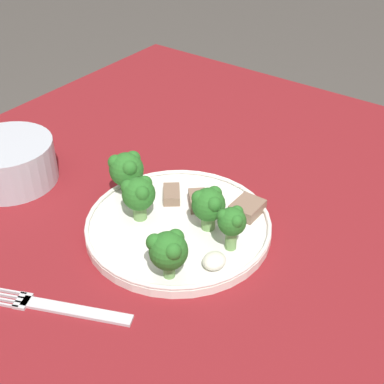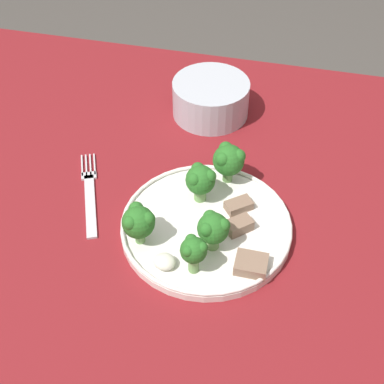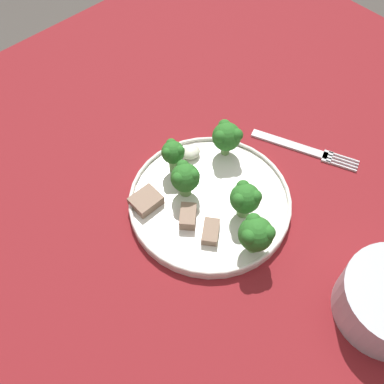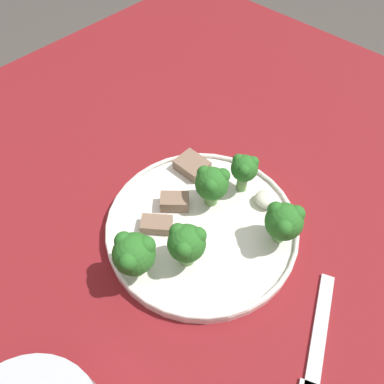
{
  "view_description": "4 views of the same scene",
  "coord_description": "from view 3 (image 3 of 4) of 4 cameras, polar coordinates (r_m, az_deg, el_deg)",
  "views": [
    {
      "loc": [
        -0.4,
        -0.3,
        1.22
      ],
      "look_at": [
        0.06,
        0.03,
        0.81
      ],
      "focal_mm": 50.0,
      "sensor_mm": 36.0,
      "label": 1
    },
    {
      "loc": [
        0.14,
        -0.46,
        1.35
      ],
      "look_at": [
        0.01,
        0.06,
        0.8
      ],
      "focal_mm": 50.0,
      "sensor_mm": 36.0,
      "label": 2
    },
    {
      "loc": [
        0.31,
        0.29,
        1.34
      ],
      "look_at": [
        0.06,
        0.02,
        0.79
      ],
      "focal_mm": 42.0,
      "sensor_mm": 36.0,
      "label": 3
    },
    {
      "loc": [
        -0.13,
        0.24,
        1.18
      ],
      "look_at": [
        0.06,
        0.03,
        0.81
      ],
      "focal_mm": 35.0,
      "sensor_mm": 36.0,
      "label": 4
    }
  ],
  "objects": [
    {
      "name": "ground_plane",
      "position": [
        1.41,
        1.31,
        -16.54
      ],
      "size": [
        8.0,
        8.0,
        0.0
      ],
      "primitive_type": "plane",
      "color": "#4C4742"
    },
    {
      "name": "dinner_plate",
      "position": [
        0.68,
        2.28,
        -1.2
      ],
      "size": [
        0.25,
        0.25,
        0.02
      ],
      "color": "white",
      "rests_on": "table"
    },
    {
      "name": "meat_slice_front_slice",
      "position": [
        0.65,
        2.38,
        -5.03
      ],
      "size": [
        0.04,
        0.04,
        0.01
      ],
      "color": "#846651",
      "rests_on": "dinner_plate"
    },
    {
      "name": "table",
      "position": [
        0.81,
        2.19,
        -2.38
      ],
      "size": [
        1.13,
        1.01,
        0.76
      ],
      "color": "maroon",
      "rests_on": "ground_plane"
    },
    {
      "name": "broccoli_floret_front_left",
      "position": [
        0.61,
        8.12,
        -5.25
      ],
      "size": [
        0.05,
        0.05,
        0.07
      ],
      "color": "#709E56",
      "rests_on": "dinner_plate"
    },
    {
      "name": "broccoli_floret_back_left",
      "position": [
        0.66,
        -0.93,
        1.9
      ],
      "size": [
        0.04,
        0.04,
        0.06
      ],
      "color": "#709E56",
      "rests_on": "dinner_plate"
    },
    {
      "name": "sauce_dollop",
      "position": [
        0.73,
        -0.17,
        5.08
      ],
      "size": [
        0.03,
        0.03,
        0.02
      ],
      "color": "silver",
      "rests_on": "dinner_plate"
    },
    {
      "name": "broccoli_floret_center_back",
      "position": [
        0.71,
        4.41,
        7.09
      ],
      "size": [
        0.05,
        0.05,
        0.06
      ],
      "color": "#709E56",
      "rests_on": "dinner_plate"
    },
    {
      "name": "broccoli_floret_near_rim_left",
      "position": [
        0.64,
        6.76,
        -0.79
      ],
      "size": [
        0.05,
        0.04,
        0.06
      ],
      "color": "#709E56",
      "rests_on": "dinner_plate"
    },
    {
      "name": "fork",
      "position": [
        0.78,
        13.92,
        5.33
      ],
      "size": [
        0.09,
        0.17,
        0.0
      ],
      "color": "silver",
      "rests_on": "table"
    },
    {
      "name": "meat_slice_rear_slice",
      "position": [
        0.67,
        -5.87,
        -1.11
      ],
      "size": [
        0.04,
        0.04,
        0.02
      ],
      "color": "#846651",
      "rests_on": "dinner_plate"
    },
    {
      "name": "broccoli_floret_center_left",
      "position": [
        0.68,
        -2.44,
        5.0
      ],
      "size": [
        0.04,
        0.04,
        0.06
      ],
      "color": "#709E56",
      "rests_on": "dinner_plate"
    },
    {
      "name": "meat_slice_middle_slice",
      "position": [
        0.66,
        -0.53,
        -3.09
      ],
      "size": [
        0.04,
        0.04,
        0.02
      ],
      "color": "#846651",
      "rests_on": "dinner_plate"
    }
  ]
}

